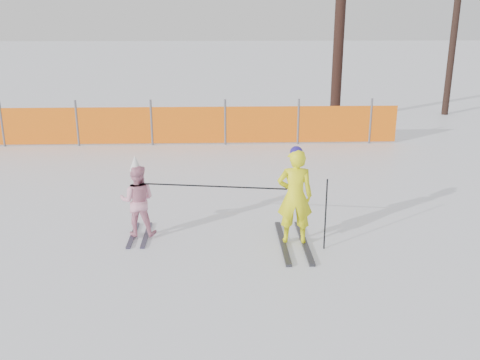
# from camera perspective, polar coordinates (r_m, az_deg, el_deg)

# --- Properties ---
(ground) EXTENTS (120.00, 120.00, 0.00)m
(ground) POSITION_cam_1_polar(r_m,az_deg,el_deg) (8.24, 0.13, -7.70)
(ground) COLOR white
(ground) RESTS_ON ground
(adult) EXTENTS (0.57, 1.63, 1.59)m
(adult) POSITION_cam_1_polar(r_m,az_deg,el_deg) (8.28, 5.87, -1.81)
(adult) COLOR black
(adult) RESTS_ON ground
(child) EXTENTS (0.58, 1.02, 1.36)m
(child) POSITION_cam_1_polar(r_m,az_deg,el_deg) (8.73, -10.88, -2.11)
(child) COLOR black
(child) RESTS_ON ground
(ski_poles) EXTENTS (2.82, 0.60, 1.13)m
(ski_poles) POSITION_cam_1_polar(r_m,az_deg,el_deg) (8.27, 1.17, -1.67)
(ski_poles) COLOR black
(ski_poles) RESTS_ON ground
(safety_fence) EXTENTS (16.75, 0.06, 1.25)m
(safety_fence) POSITION_cam_1_polar(r_m,az_deg,el_deg) (15.08, -15.75, 5.61)
(safety_fence) COLOR #595960
(safety_fence) RESTS_ON ground
(tree_trunks) EXTENTS (4.45, 1.33, 5.85)m
(tree_trunks) POSITION_cam_1_polar(r_m,az_deg,el_deg) (18.49, 13.91, 14.77)
(tree_trunks) COLOR black
(tree_trunks) RESTS_ON ground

